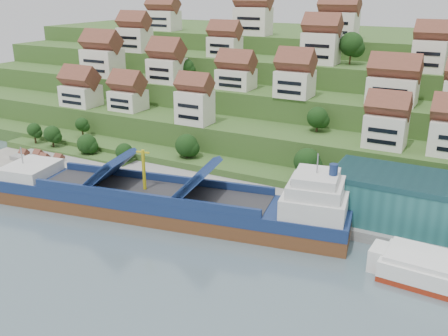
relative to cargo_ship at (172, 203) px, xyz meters
The scene contains 9 objects.
ground 9.66m from the cargo_ship, ahead, with size 300.00×300.00×0.00m, color slate.
quay 32.75m from the cargo_ship, 27.21° to the left, with size 180.00×14.00×2.20m, color gray.
pebble_beach 50.47m from the cargo_ship, 166.29° to the left, with size 45.00×20.00×1.00m, color gray.
hillside 104.14m from the cargo_ship, 85.00° to the left, with size 260.00×128.00×31.00m.
hillside_village 64.02m from the cargo_ship, 82.96° to the left, with size 158.32×63.26×29.65m.
hillside_trees 48.09m from the cargo_ship, 87.91° to the left, with size 138.38×62.43×32.00m.
flagpole 29.14m from the cargo_ship, 20.09° to the left, with size 1.28×0.16×8.00m.
beach_huts 52.07m from the cargo_ship, 168.15° to the left, with size 14.40×3.70×2.20m.
cargo_ship is the anchor object (origin of this frame).
Camera 1 is at (47.42, -82.24, 48.03)m, focal length 40.00 mm.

